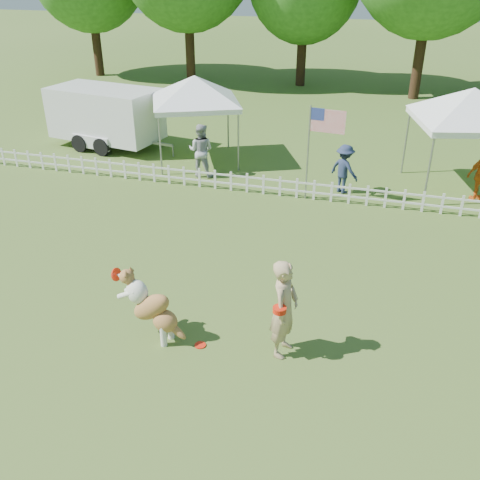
% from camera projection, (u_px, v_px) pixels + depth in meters
% --- Properties ---
extents(ground, '(120.00, 120.00, 0.00)m').
position_uv_depth(ground, '(237.00, 348.00, 9.59)').
color(ground, '#35541A').
rests_on(ground, ground).
extents(picket_fence, '(22.00, 0.08, 0.60)m').
position_uv_depth(picket_fence, '(305.00, 189.00, 15.40)').
color(picket_fence, silver).
rests_on(picket_fence, ground).
extents(handler, '(0.53, 0.72, 1.83)m').
position_uv_depth(handler, '(284.00, 309.00, 9.08)').
color(handler, tan).
rests_on(handler, ground).
extents(dog, '(1.34, 0.65, 1.33)m').
position_uv_depth(dog, '(152.00, 307.00, 9.55)').
color(dog, brown).
rests_on(dog, ground).
extents(frisbee_on_turf, '(0.21, 0.21, 0.02)m').
position_uv_depth(frisbee_on_turf, '(200.00, 345.00, 9.64)').
color(frisbee_on_turf, red).
rests_on(frisbee_on_turf, ground).
extents(canopy_tent_left, '(3.59, 3.59, 2.80)m').
position_uv_depth(canopy_tent_left, '(196.00, 120.00, 17.88)').
color(canopy_tent_left, white).
rests_on(canopy_tent_left, ground).
extents(canopy_tent_right, '(3.47, 3.47, 2.96)m').
position_uv_depth(canopy_tent_right, '(464.00, 142.00, 15.52)').
color(canopy_tent_right, white).
rests_on(canopy_tent_right, ground).
extents(cargo_trailer, '(5.20, 2.95, 2.16)m').
position_uv_depth(cargo_trailer, '(106.00, 117.00, 19.43)').
color(cargo_trailer, silver).
rests_on(cargo_trailer, ground).
extents(flag_pole, '(1.05, 0.23, 2.71)m').
position_uv_depth(flag_pole, '(308.00, 154.00, 14.93)').
color(flag_pole, gray).
rests_on(flag_pole, ground).
extents(spectator_a, '(0.83, 0.65, 1.69)m').
position_uv_depth(spectator_a, '(201.00, 150.00, 16.80)').
color(spectator_a, '#A2A3A8').
rests_on(spectator_a, ground).
extents(spectator_b, '(1.08, 0.97, 1.46)m').
position_uv_depth(spectator_b, '(344.00, 169.00, 15.65)').
color(spectator_b, '#222D4A').
rests_on(spectator_b, ground).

